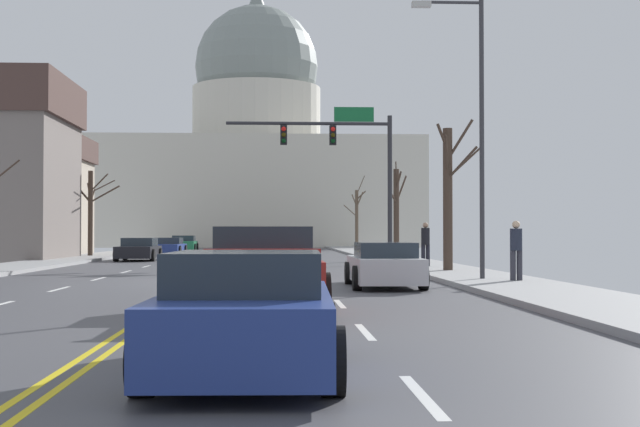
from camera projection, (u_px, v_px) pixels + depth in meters
ground at (204, 281)px, 26.76m from camera, size 20.00×180.00×0.20m
signal_gantry at (345, 152)px, 42.35m from camera, size 7.91×0.41×7.33m
street_lamp_right at (473, 113)px, 26.06m from camera, size 2.13×0.24×8.25m
capitol_building at (256, 160)px, 98.22m from camera, size 34.73×21.19×29.02m
sedan_near_00 at (263, 253)px, 37.08m from camera, size 2.18×4.60×1.34m
sedan_near_01 at (260, 258)px, 30.27m from camera, size 2.08×4.41×1.32m
sedan_near_02 at (384, 266)px, 24.11m from camera, size 1.95×4.61×1.22m
pickup_truck_near_03 at (263, 273)px, 16.86m from camera, size 2.36×5.27×1.60m
sedan_near_04 at (247, 316)px, 9.32m from camera, size 2.04×4.31×1.28m
sedan_oncoming_00 at (139, 250)px, 46.99m from camera, size 2.09×4.36×1.20m
sedan_oncoming_01 at (169, 247)px, 59.14m from camera, size 2.19×4.41×1.15m
sedan_oncoming_02 at (184, 244)px, 68.97m from camera, size 2.14×4.25×1.26m
sedan_oncoming_03 at (235, 242)px, 82.44m from camera, size 2.16×4.49×1.25m
bare_tree_00 at (357, 217)px, 73.50m from camera, size 1.83×1.53×6.10m
bare_tree_01 at (91, 209)px, 52.25m from camera, size 2.79×1.74×4.98m
bare_tree_02 at (449, 194)px, 31.85m from camera, size 1.62×1.58×5.39m
bare_tree_04 at (396, 210)px, 48.27m from camera, size 1.28×2.13×5.11m
pedestrian_00 at (516, 247)px, 24.95m from camera, size 0.35×0.34×1.67m
pedestrian_01 at (425, 242)px, 35.48m from camera, size 0.35×0.34×1.75m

